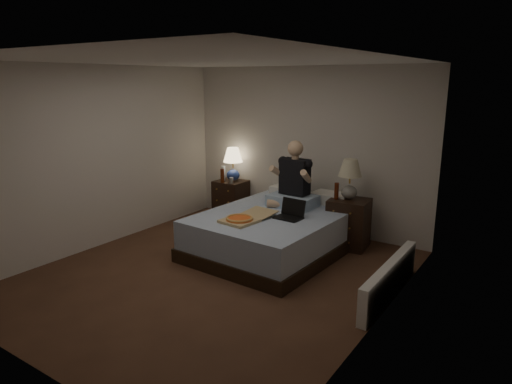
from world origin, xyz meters
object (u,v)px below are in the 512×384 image
Objects in this scene: radiator at (389,280)px; bed at (275,232)px; soda_can at (231,180)px; beer_bottle_right at (337,191)px; nightstand_right at (348,223)px; person at (293,174)px; water_bottle at (223,173)px; beer_bottle_left at (222,176)px; nightstand_left at (231,199)px; lamp_left at (233,164)px; pizza_box at (239,219)px; lamp_right at (350,179)px; laptop at (288,210)px.

bed is at bearing 164.43° from radiator.
beer_bottle_right is at bearing -3.71° from soda_can.
nightstand_right is 1.04m from person.
beer_bottle_left is (0.08, -0.13, -0.01)m from water_bottle.
nightstand_left is (-1.45, 0.91, 0.05)m from bed.
bed is at bearing -132.93° from beer_bottle_right.
lamp_left is (0.02, 0.04, 0.60)m from nightstand_left.
beer_bottle_left is 0.30× the size of pizza_box.
radiator is (1.01, -1.23, -0.77)m from lamp_right.
nightstand_right is at bearing 24.77° from beer_bottle_right.
person is 2.74× the size of laptop.
water_bottle is at bearing 177.10° from lamp_right.
nightstand_right is 2.28m from beer_bottle_left.
laptop is 0.65m from pizza_box.
nightstand_left is 0.60m from lamp_left.
radiator is at bearing 10.82° from pizza_box.
lamp_right is 0.35× the size of radiator.
bed is 2.89× the size of pizza_box.
lamp_left is at bearing 161.67° from person.
person is at bearing -11.76° from beer_bottle_left.
pizza_box is 1.94m from radiator.
beer_bottle_right reaches higher than water_bottle.
bed is 0.71m from pizza_box.
beer_bottle_left is 0.14× the size of radiator.
nightstand_left is at bearing 150.41° from bed.
radiator is at bearing -50.66° from lamp_right.
beer_bottle_right is at bearing 71.09° from laptop.
bed is 1.05m from nightstand_right.
nightstand_left is 6.42× the size of soda_can.
beer_bottle_left is at bearing -57.75° from water_bottle.
pizza_box is at bearing -49.89° from soda_can.
person is at bearing 152.29° from radiator.
water_bottle is (-2.32, 0.14, 0.42)m from nightstand_right.
lamp_right reaches higher than pizza_box.
laptop is (-0.45, -0.89, -0.30)m from lamp_right.
bed is 3.20× the size of nightstand_right.
lamp_right is at bearing 129.34° from radiator.
person is at bearing -14.50° from soda_can.
bed is 1.02m from beer_bottle_right.
beer_bottle_right is 1.48m from pizza_box.
beer_bottle_right is 0.14× the size of radiator.
nightstand_right is 2.02× the size of laptop.
lamp_left is at bearing 149.95° from laptop.
nightstand_right reaches higher than radiator.
nightstand_left is 0.42m from soda_can.
pizza_box is (1.41, -1.48, -0.18)m from water_bottle.
lamp_left reaches higher than nightstand_right.
nightstand_left is at bearing 175.47° from lamp_right.
bed is 9.54× the size of beer_bottle_right.
water_bottle is at bearing 170.53° from nightstand_right.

